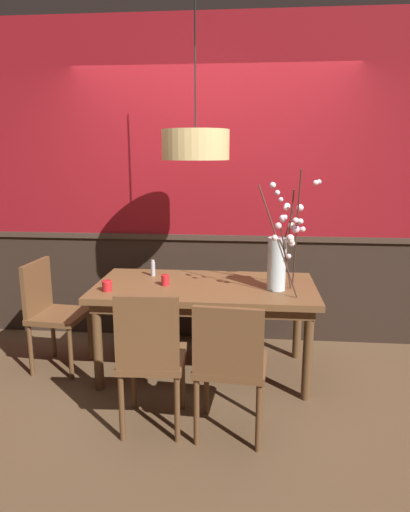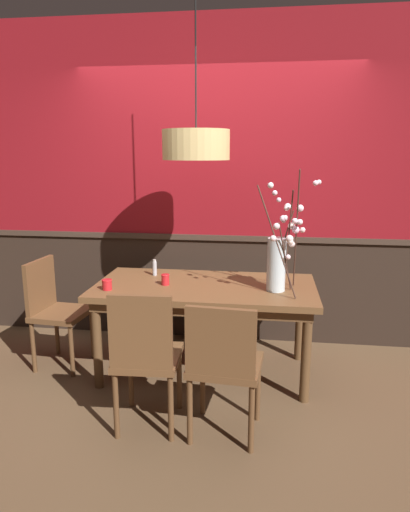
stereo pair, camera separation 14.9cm
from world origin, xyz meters
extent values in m
plane|color=brown|center=(0.00, 0.00, 0.00)|extent=(24.00, 24.00, 0.00)
cube|color=#2D2119|center=(0.00, 0.79, 0.48)|extent=(5.64, 0.12, 0.96)
cube|color=#3E2E24|center=(0.00, 0.78, 0.98)|extent=(5.64, 0.14, 0.05)
cube|color=maroon|center=(0.00, 0.79, 1.94)|extent=(5.64, 0.12, 1.96)
cube|color=brown|center=(0.00, 0.00, 0.72)|extent=(1.72, 0.89, 0.05)
cube|color=brown|center=(0.00, 0.00, 0.65)|extent=(1.61, 0.78, 0.08)
cylinder|color=brown|center=(-0.77, -0.35, 0.35)|extent=(0.07, 0.07, 0.69)
cylinder|color=brown|center=(0.77, -0.35, 0.35)|extent=(0.07, 0.07, 0.69)
cylinder|color=brown|center=(-0.77, 0.35, 0.35)|extent=(0.07, 0.07, 0.69)
cylinder|color=brown|center=(0.77, 0.35, 0.35)|extent=(0.07, 0.07, 0.69)
cube|color=brown|center=(-0.27, 0.78, 0.46)|extent=(0.44, 0.45, 0.04)
cube|color=brown|center=(-0.28, 0.97, 0.72)|extent=(0.41, 0.05, 0.46)
cylinder|color=brown|center=(-0.08, 0.59, 0.22)|extent=(0.04, 0.04, 0.44)
cylinder|color=brown|center=(-0.45, 0.58, 0.22)|extent=(0.04, 0.04, 0.44)
cylinder|color=brown|center=(-0.09, 0.97, 0.22)|extent=(0.04, 0.04, 0.44)
cylinder|color=brown|center=(-0.46, 0.96, 0.22)|extent=(0.04, 0.04, 0.44)
cube|color=brown|center=(-0.26, -0.76, 0.46)|extent=(0.43, 0.46, 0.04)
cube|color=brown|center=(-0.25, -0.96, 0.72)|extent=(0.38, 0.06, 0.46)
cylinder|color=brown|center=(-0.45, -0.58, 0.22)|extent=(0.04, 0.04, 0.44)
cylinder|color=brown|center=(-0.10, -0.56, 0.22)|extent=(0.04, 0.04, 0.44)
cylinder|color=brown|center=(-0.43, -0.96, 0.22)|extent=(0.04, 0.04, 0.44)
cylinder|color=brown|center=(-0.08, -0.94, 0.22)|extent=(0.04, 0.04, 0.44)
cube|color=brown|center=(0.24, -0.80, 0.46)|extent=(0.47, 0.45, 0.04)
cube|color=brown|center=(0.22, -0.99, 0.69)|extent=(0.42, 0.07, 0.42)
cylinder|color=brown|center=(0.07, -0.61, 0.22)|extent=(0.04, 0.04, 0.44)
cylinder|color=brown|center=(0.44, -0.64, 0.22)|extent=(0.04, 0.04, 0.44)
cylinder|color=brown|center=(0.04, -0.96, 0.22)|extent=(0.04, 0.04, 0.44)
cylinder|color=brown|center=(0.41, -0.99, 0.22)|extent=(0.04, 0.04, 0.44)
cube|color=brown|center=(-1.19, -0.03, 0.45)|extent=(0.44, 0.46, 0.04)
cube|color=brown|center=(-1.37, -0.01, 0.69)|extent=(0.07, 0.40, 0.43)
cylinder|color=brown|center=(-1.01, 0.14, 0.22)|extent=(0.04, 0.04, 0.43)
cylinder|color=brown|center=(-1.04, -0.22, 0.22)|extent=(0.04, 0.04, 0.43)
cylinder|color=brown|center=(-1.35, 0.17, 0.22)|extent=(0.04, 0.04, 0.43)
cylinder|color=brown|center=(-1.38, -0.19, 0.22)|extent=(0.04, 0.04, 0.43)
cube|color=brown|center=(0.21, 0.77, 0.47)|extent=(0.45, 0.41, 0.04)
cube|color=brown|center=(0.22, 0.94, 0.70)|extent=(0.40, 0.07, 0.41)
cylinder|color=brown|center=(0.38, 0.59, 0.22)|extent=(0.04, 0.04, 0.45)
cylinder|color=brown|center=(0.02, 0.62, 0.22)|extent=(0.04, 0.04, 0.45)
cylinder|color=brown|center=(0.40, 0.91, 0.22)|extent=(0.04, 0.04, 0.45)
cylinder|color=brown|center=(0.04, 0.94, 0.22)|extent=(0.04, 0.04, 0.45)
cylinder|color=silver|center=(0.55, -0.08, 0.94)|extent=(0.14, 0.14, 0.40)
cylinder|color=silver|center=(0.55, -0.08, 0.79)|extent=(0.12, 0.12, 0.09)
cylinder|color=#472D23|center=(0.54, -0.24, 1.14)|extent=(0.30, 0.08, 0.79)
sphere|color=silver|center=(0.54, -0.33, 1.45)|extent=(0.03, 0.03, 0.03)
sphere|color=white|center=(0.49, -0.35, 1.54)|extent=(0.04, 0.04, 0.04)
sphere|color=white|center=(0.51, -0.25, 1.17)|extent=(0.04, 0.04, 0.04)
sphere|color=silver|center=(0.51, -0.41, 1.50)|extent=(0.03, 0.03, 0.03)
sphere|color=silver|center=(0.53, -0.30, 1.26)|extent=(0.05, 0.05, 0.05)
cylinder|color=#472D23|center=(0.58, -0.01, 1.05)|extent=(0.16, 0.12, 0.60)
sphere|color=white|center=(0.59, 0.05, 1.25)|extent=(0.03, 0.03, 0.03)
sphere|color=#FECEDF|center=(0.60, 0.03, 1.28)|extent=(0.04, 0.04, 0.04)
sphere|color=#FBD3E0|center=(0.62, 0.09, 1.36)|extent=(0.05, 0.05, 0.05)
sphere|color=#FFCCCF|center=(0.60, -0.02, 1.03)|extent=(0.05, 0.05, 0.05)
sphere|color=white|center=(0.59, 0.03, 1.27)|extent=(0.05, 0.05, 0.05)
sphere|color=white|center=(0.61, 0.05, 1.35)|extent=(0.04, 0.04, 0.04)
cylinder|color=#472D23|center=(0.61, -0.12, 1.01)|extent=(0.12, 0.17, 0.53)
sphere|color=#F7C5E1|center=(0.59, -0.09, 1.04)|extent=(0.04, 0.04, 0.04)
sphere|color=white|center=(0.63, -0.15, 1.15)|extent=(0.05, 0.05, 0.05)
sphere|color=#FCCFD8|center=(0.63, -0.14, 1.02)|extent=(0.04, 0.04, 0.04)
sphere|color=#FAC8DA|center=(0.66, -0.16, 1.28)|extent=(0.04, 0.04, 0.04)
sphere|color=white|center=(0.70, -0.15, 1.28)|extent=(0.04, 0.04, 0.04)
sphere|color=#FFDDD3|center=(0.64, -0.16, 1.13)|extent=(0.04, 0.04, 0.04)
cylinder|color=#472D23|center=(0.68, -0.09, 1.20)|extent=(0.02, 0.33, 0.90)
sphere|color=#FFD6D6|center=(0.72, -0.09, 1.21)|extent=(0.04, 0.04, 0.04)
sphere|color=#FFC7D8|center=(0.80, -0.12, 1.55)|extent=(0.04, 0.04, 0.04)
sphere|color=white|center=(0.82, -0.11, 1.55)|extent=(0.03, 0.03, 0.03)
cylinder|color=#472D23|center=(0.63, -0.07, 1.12)|extent=(0.04, 0.20, 0.76)
sphere|color=silver|center=(0.65, -0.06, 1.10)|extent=(0.05, 0.05, 0.05)
sphere|color=silver|center=(0.64, -0.08, 1.23)|extent=(0.05, 0.05, 0.05)
sphere|color=#FFC5E1|center=(0.68, -0.10, 1.21)|extent=(0.05, 0.05, 0.05)
sphere|color=silver|center=(0.63, -0.05, 1.11)|extent=(0.04, 0.04, 0.04)
sphere|color=#FFCADC|center=(0.70, -0.04, 1.36)|extent=(0.05, 0.05, 0.05)
cylinder|color=red|center=(-0.31, -0.05, 0.78)|extent=(0.06, 0.06, 0.09)
torus|color=red|center=(-0.31, -0.05, 0.82)|extent=(0.07, 0.07, 0.01)
cylinder|color=silver|center=(-0.31, -0.05, 0.77)|extent=(0.04, 0.04, 0.04)
cylinder|color=red|center=(-0.71, -0.24, 0.78)|extent=(0.07, 0.07, 0.08)
torus|color=red|center=(-0.71, -0.24, 0.82)|extent=(0.08, 0.08, 0.01)
cylinder|color=silver|center=(-0.71, -0.24, 0.77)|extent=(0.05, 0.05, 0.04)
cylinder|color=#ADADB2|center=(-0.46, 0.22, 0.80)|extent=(0.04, 0.04, 0.12)
cylinder|color=beige|center=(-0.46, 0.22, 0.87)|extent=(0.03, 0.03, 0.02)
cylinder|color=tan|center=(-0.08, 0.07, 1.81)|extent=(0.51, 0.51, 0.22)
sphere|color=#F9EAB7|center=(-0.08, 0.07, 1.78)|extent=(0.14, 0.14, 0.14)
cylinder|color=black|center=(-0.08, 0.07, 2.42)|extent=(0.01, 0.01, 1.00)
camera|label=1|loc=(0.33, -3.47, 1.76)|focal=32.40mm
camera|label=2|loc=(0.48, -3.45, 1.76)|focal=32.40mm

